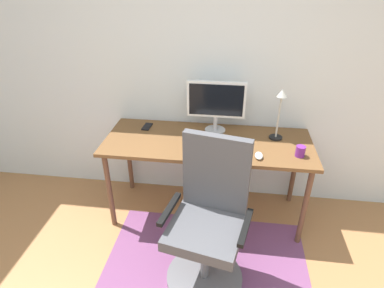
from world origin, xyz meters
The scene contains 10 objects.
wall_back centered at (0.00, 2.20, 1.30)m, with size 6.00×0.10×2.60m, color silver.
area_rug centered at (0.11, 1.14, 0.00)m, with size 1.56×1.14×0.01m, color #74416B.
desk centered at (0.05, 1.79, 0.70)m, with size 1.73×0.67×0.77m.
monitor centered at (0.09, 1.99, 1.04)m, with size 0.49×0.18×0.45m.
keyboard centered at (0.10, 1.60, 0.78)m, with size 0.43×0.13×0.02m, color white.
computer_mouse centered at (0.45, 1.58, 0.79)m, with size 0.06×0.10×0.03m, color white.
coffee_cup centered at (0.77, 1.64, 0.81)m, with size 0.07×0.07×0.09m, color #702486.
cell_phone centered at (-0.52, 1.98, 0.77)m, with size 0.07×0.14×0.01m, color black.
desk_lamp centered at (0.61, 1.91, 1.05)m, with size 0.11×0.11×0.43m.
office_chair centered at (0.12, 1.10, 0.45)m, with size 0.62×0.57×1.11m.
Camera 1 is at (0.22, -0.55, 2.06)m, focal length 29.98 mm.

